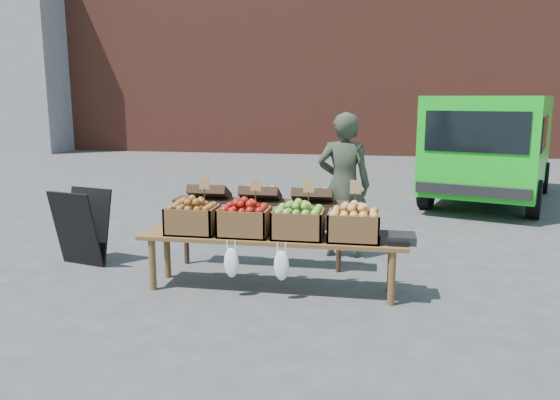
% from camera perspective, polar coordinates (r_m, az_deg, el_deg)
% --- Properties ---
extents(ground, '(80.00, 80.00, 0.00)m').
position_cam_1_polar(ground, '(6.15, -1.34, -7.81)').
color(ground, '#404043').
extents(brick_building, '(24.00, 4.00, 10.00)m').
position_cam_1_polar(brick_building, '(20.97, 7.26, 18.98)').
color(brick_building, brown).
rests_on(brick_building, ground).
extents(delivery_van, '(3.27, 4.81, 1.97)m').
position_cam_1_polar(delivery_van, '(11.12, 21.23, 4.99)').
color(delivery_van, '#11BF1B').
rests_on(delivery_van, ground).
extents(vendor, '(0.65, 0.43, 1.78)m').
position_cam_1_polar(vendor, '(6.71, 6.68, 1.52)').
color(vendor, '#2F3727').
rests_on(vendor, ground).
extents(chalkboard_sign, '(0.66, 0.46, 0.91)m').
position_cam_1_polar(chalkboard_sign, '(6.81, -20.00, -2.65)').
color(chalkboard_sign, black).
rests_on(chalkboard_sign, ground).
extents(back_table, '(2.10, 0.44, 1.04)m').
position_cam_1_polar(back_table, '(6.26, -2.05, -2.52)').
color(back_table, '#301F14').
rests_on(back_table, ground).
extents(display_bench, '(2.70, 0.56, 0.57)m').
position_cam_1_polar(display_bench, '(5.59, -0.91, -6.64)').
color(display_bench, brown).
rests_on(display_bench, ground).
extents(crate_golden_apples, '(0.50, 0.40, 0.28)m').
position_cam_1_polar(crate_golden_apples, '(5.69, -9.10, -2.03)').
color(crate_golden_apples, '#934B16').
rests_on(crate_golden_apples, display_bench).
extents(crate_russet_pears, '(0.50, 0.40, 0.28)m').
position_cam_1_polar(crate_russet_pears, '(5.54, -3.72, -2.28)').
color(crate_russet_pears, maroon).
rests_on(crate_russet_pears, display_bench).
extents(crate_red_apples, '(0.50, 0.40, 0.28)m').
position_cam_1_polar(crate_red_apples, '(5.44, 1.93, -2.51)').
color(crate_red_apples, '#497D22').
rests_on(crate_red_apples, display_bench).
extents(crate_green_apples, '(0.50, 0.40, 0.28)m').
position_cam_1_polar(crate_green_apples, '(5.39, 7.73, -2.72)').
color(crate_green_apples, '#A78C3C').
rests_on(crate_green_apples, display_bench).
extents(weighing_scale, '(0.34, 0.30, 0.08)m').
position_cam_1_polar(weighing_scale, '(5.41, 12.21, -3.90)').
color(weighing_scale, black).
rests_on(weighing_scale, display_bench).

